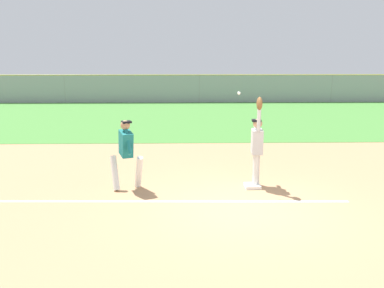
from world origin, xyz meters
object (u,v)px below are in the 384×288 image
parked_car_tan (234,91)px  first_base (252,186)px  baseball (239,93)px  parked_car_silver (169,91)px  parked_car_blue (308,91)px  parked_car_red (102,92)px  fielder (257,143)px  runner (126,150)px

parked_car_tan → first_base: bearing=-95.4°
baseball → parked_car_silver: (-2.42, 23.19, -1.69)m
baseball → parked_car_blue: 25.12m
parked_car_tan → parked_car_blue: 6.27m
parked_car_blue → parked_car_tan: bearing=179.6°
parked_car_silver → parked_car_blue: size_ratio=1.02×
parked_car_red → first_base: bearing=-72.5°
fielder → parked_car_tan: (2.50, 23.38, -0.45)m
fielder → parked_car_red: bearing=-65.3°
first_base → parked_car_blue: parked_car_blue is taller
parked_car_silver → parked_car_blue: same height
runner → parked_car_blue: (11.99, 23.25, -0.32)m
runner → parked_car_tan: 24.23m
parked_car_blue → fielder: bearing=-108.5°
runner → parked_car_tan: bearing=54.1°
baseball → parked_car_blue: (9.27, 23.28, -1.69)m
parked_car_tan → runner: bearing=-102.8°
fielder → runner: size_ratio=1.33×
parked_car_red → parked_car_blue: size_ratio=1.00×
fielder → first_base: bearing=53.0°
first_base → parked_car_tan: size_ratio=0.09×
first_base → parked_car_silver: bearing=97.0°
runner → parked_car_tan: (5.72, 23.54, -0.32)m
runner → baseball: baseball is taller
parked_car_blue → parked_car_red: bearing=-177.7°
parked_car_blue → baseball: bearing=-109.5°
fielder → parked_car_tan: fielder is taller
first_base → parked_car_red: parked_car_red is taller
first_base → runner: 3.27m
runner → parked_car_blue: runner is taller
first_base → parked_car_silver: parked_car_silver is taller
fielder → parked_car_blue: fielder is taller
parked_car_silver → baseball: bearing=-89.9°
runner → parked_car_blue: 26.16m
baseball → parked_car_silver: 23.38m
parked_car_silver → parked_car_tan: (5.42, 0.38, 0.00)m
baseball → parked_car_tan: (3.01, 23.57, -1.69)m
baseball → parked_car_blue: bearing=68.3°
parked_car_silver → parked_car_tan: 5.44m
fielder → baseball: 1.36m
baseball → parked_car_red: bearing=109.1°
parked_car_tan → parked_car_blue: bearing=-1.7°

